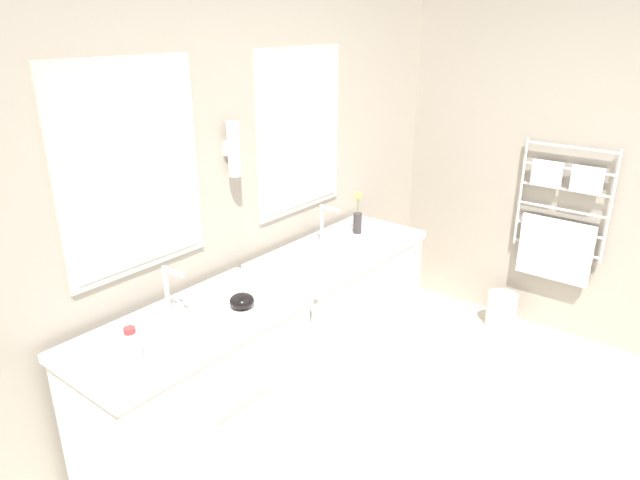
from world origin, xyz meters
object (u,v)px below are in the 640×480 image
at_px(vanity_right, 344,311).
at_px(flower_vase, 358,217).
at_px(vanity_left, 201,403).
at_px(amenity_bowl, 242,301).
at_px(waste_bin, 501,309).
at_px(toiletry_bottle, 132,347).

xyz_separation_m(vanity_right, flower_vase, (0.27, 0.10, 0.55)).
distance_m(vanity_left, vanity_right, 1.18).
bearing_deg(flower_vase, vanity_left, -176.22).
distance_m(amenity_bowl, waste_bin, 2.35).
xyz_separation_m(vanity_right, toiletry_bottle, (-1.54, -0.06, 0.51)).
height_order(amenity_bowl, waste_bin, amenity_bowl).
bearing_deg(amenity_bowl, flower_vase, 7.27).
bearing_deg(waste_bin, toiletry_bottle, 169.24).
xyz_separation_m(amenity_bowl, waste_bin, (2.16, -0.53, -0.78)).
xyz_separation_m(vanity_left, waste_bin, (2.41, -0.58, -0.31)).
bearing_deg(flower_vase, amenity_bowl, -172.73).
relative_size(vanity_right, amenity_bowl, 9.46).
height_order(vanity_left, amenity_bowl, amenity_bowl).
xyz_separation_m(vanity_right, waste_bin, (1.23, -0.58, -0.31)).
bearing_deg(flower_vase, vanity_right, -160.29).
distance_m(vanity_left, amenity_bowl, 0.54).
distance_m(toiletry_bottle, waste_bin, 2.93).
relative_size(toiletry_bottle, amenity_bowl, 1.37).
xyz_separation_m(toiletry_bottle, flower_vase, (1.80, 0.15, 0.04)).
bearing_deg(vanity_right, vanity_left, 180.00).
xyz_separation_m(amenity_bowl, flower_vase, (1.19, 0.15, 0.08)).
relative_size(vanity_left, waste_bin, 4.40).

